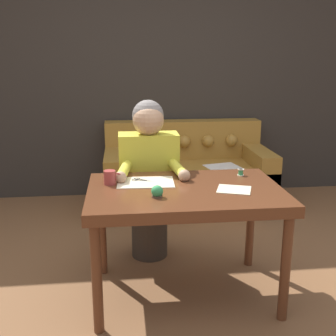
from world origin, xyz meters
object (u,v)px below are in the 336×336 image
couch (186,176)px  pin_cushion (157,192)px  person (149,177)px  scissors (143,180)px  dining_table (185,200)px  thread_spool (241,172)px  mug (110,177)px

couch → pin_cushion: 2.00m
person → couch: bearing=67.9°
couch → scissors: 1.69m
couch → person: bearing=-112.1°
dining_table → thread_spool: 0.50m
dining_table → person: size_ratio=0.99×
couch → scissors: couch is taller
thread_spool → pin_cushion: size_ratio=0.63×
mug → thread_spool: (0.89, 0.11, -0.02)m
dining_table → person: person is taller
couch → mug: couch is taller
mug → pin_cushion: bearing=-46.0°
thread_spool → mug: bearing=-173.1°
scissors → couch: bearing=71.1°
person → mug: (-0.28, -0.44, 0.14)m
couch → dining_table: bearing=-99.2°
pin_cushion → mug: bearing=134.0°
person → scissors: person is taller
couch → thread_spool: couch is taller
person → scissors: bearing=-98.9°
dining_table → couch: 1.79m
dining_table → pin_cushion: size_ratio=16.90×
dining_table → thread_spool: (0.42, 0.24, 0.10)m
person → mug: 0.54m
dining_table → scissors: size_ratio=5.28×
person → pin_cushion: (0.00, -0.73, 0.12)m
couch → thread_spool: bearing=-84.5°
couch → mug: 1.83m
pin_cushion → thread_spool: bearing=32.9°
dining_table → mug: bearing=163.8°
mug → pin_cushion: mug is taller
couch → scissors: size_ratio=7.34×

